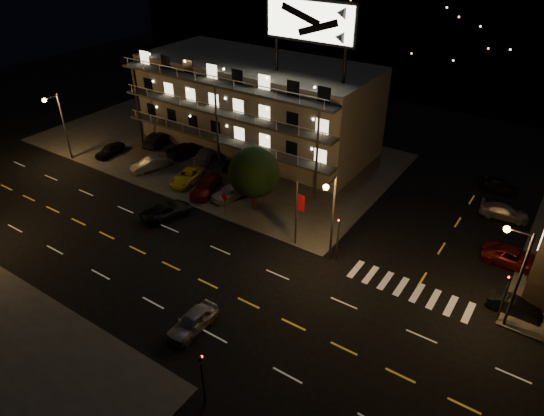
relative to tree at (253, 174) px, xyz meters
The scene contains 29 objects.
ground 11.95m from the tree, 82.55° to the right, with size 140.00×140.00×0.00m, color black.
curb_nw 15.81m from the tree, 144.88° to the left, with size 44.00×24.00×0.15m, color #333331.
motel 15.33m from the tree, 123.74° to the left, with size 28.00×13.80×18.10m.
hill_backdrop 58.27m from the tree, 94.44° to the left, with size 120.00×25.00×24.00m.
streetlight_nw 24.77m from the tree, behind, with size 0.44×1.92×8.00m.
streetlight_nc 10.53m from the tree, 18.06° to the right, with size 0.44×1.92×8.00m.
streetlight_ne 23.80m from the tree, ahead, with size 1.92×0.44×8.00m.
signal_nw 10.89m from the tree, 14.40° to the right, with size 0.20×0.27×4.60m.
signal_sw 22.33m from the tree, 62.00° to the right, with size 0.20×0.27×4.60m.
signal_ne 23.65m from the tree, ahead, with size 0.27×0.20×4.60m.
banner_north 7.14m from the tree, 23.03° to the right, with size 0.83×0.16×6.40m.
stop_sign 3.77m from the tree, 120.47° to the right, with size 0.91×0.11×2.61m.
tree is the anchor object (origin of this frame).
lot_car_0 21.59m from the tree, behind, with size 1.58×3.94×1.34m, color black.
lot_car_1 14.97m from the tree, behind, with size 1.45×4.16×1.37m, color gray.
lot_car_2 9.63m from the tree, behind, with size 2.19×4.74×1.32m, color yellow.
lot_car_3 6.68m from the tree, behind, with size 2.01×4.96×1.44m, color #5F100D.
lot_car_4 4.29m from the tree, behind, with size 1.79×4.46×1.52m, color gray.
lot_car_5 19.74m from the tree, 163.20° to the left, with size 1.63×4.67×1.54m, color black.
lot_car_6 15.12m from the tree, 158.27° to the left, with size 2.33×5.05×1.40m, color black.
lot_car_7 12.65m from the tree, 153.51° to the left, with size 1.95×4.79×1.39m, color gray.
lot_car_8 9.42m from the tree, 140.35° to the left, with size 1.52×3.77×1.28m, color black.
lot_car_9 6.11m from the tree, 124.38° to the left, with size 1.50×4.31×1.42m, color #5F100D.
side_car_0 24.46m from the tree, ahead, with size 1.31×3.75×1.23m, color black.
side_car_1 23.83m from the tree, 11.93° to the left, with size 2.36×5.11×1.42m, color #5F100D.
side_car_2 24.33m from the tree, 30.15° to the left, with size 1.81×4.45×1.29m, color gray.
side_car_3 26.10m from the tree, 41.89° to the left, with size 1.58×3.92×1.33m, color black.
road_car_east 16.83m from the tree, 69.58° to the right, with size 1.70×4.21×1.44m, color gray.
road_car_west 9.10m from the tree, 136.93° to the right, with size 2.29×4.97×1.38m, color black.
Camera 1 is at (22.65, -21.69, 25.38)m, focal length 32.00 mm.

